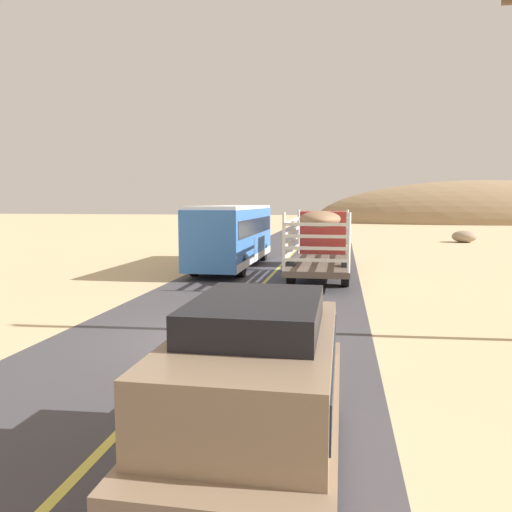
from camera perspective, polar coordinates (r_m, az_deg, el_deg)
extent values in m
plane|color=#CCB284|center=(12.65, -5.17, -9.40)|extent=(240.00, 240.00, 0.00)
cube|color=#423F44|center=(12.65, -5.17, -9.36)|extent=(8.00, 120.00, 0.02)
cube|color=#D8CC4C|center=(12.65, -5.17, -9.30)|extent=(0.16, 117.60, 0.00)
cube|color=#8C7259|center=(6.28, 0.28, -19.31)|extent=(1.90, 4.60, 0.90)
cube|color=#8C7259|center=(5.82, 0.03, -12.37)|extent=(1.75, 3.59, 0.80)
cube|color=#192333|center=(5.81, 0.03, -12.18)|extent=(1.79, 3.22, 0.44)
cube|color=black|center=(5.71, 0.12, -6.68)|extent=(1.42, 2.07, 0.36)
cylinder|color=black|center=(7.83, -4.08, -16.35)|extent=(0.26, 0.76, 0.76)
cylinder|color=black|center=(7.63, 8.53, -17.03)|extent=(0.26, 0.76, 0.76)
cube|color=#B2332D|center=(26.74, 7.89, 2.78)|extent=(2.50, 2.20, 2.20)
cube|color=#192333|center=(26.72, 7.91, 3.74)|extent=(2.53, 1.54, 0.70)
cube|color=brown|center=(21.47, 7.34, -1.00)|extent=(2.50, 6.40, 0.24)
cylinder|color=silver|center=(24.55, 4.93, 2.79)|extent=(0.12, 0.12, 2.20)
cylinder|color=silver|center=(24.46, 10.50, 2.70)|extent=(0.12, 0.12, 2.20)
cylinder|color=silver|center=(18.32, 3.23, 1.64)|extent=(0.12, 0.12, 2.20)
cylinder|color=silver|center=(18.20, 10.69, 1.51)|extent=(0.12, 0.12, 2.20)
cube|color=silver|center=(21.49, 4.14, 0.55)|extent=(0.08, 6.30, 0.12)
cube|color=silver|center=(21.39, 10.60, 0.43)|extent=(0.08, 6.30, 0.12)
cube|color=silver|center=(18.27, 6.92, -0.49)|extent=(2.40, 0.08, 0.12)
cube|color=silver|center=(21.45, 4.14, 1.71)|extent=(0.08, 6.30, 0.12)
cube|color=silver|center=(21.35, 10.62, 1.60)|extent=(0.08, 6.30, 0.12)
cube|color=silver|center=(18.22, 6.93, 0.88)|extent=(2.40, 0.08, 0.12)
cube|color=silver|center=(21.42, 4.15, 2.89)|extent=(0.08, 6.30, 0.12)
cube|color=silver|center=(21.32, 10.65, 2.78)|extent=(0.08, 6.30, 0.12)
cube|color=silver|center=(18.19, 6.95, 2.26)|extent=(2.40, 0.08, 0.12)
cube|color=silver|center=(21.40, 4.16, 4.06)|extent=(0.08, 6.30, 0.12)
cube|color=silver|center=(21.30, 10.67, 3.96)|extent=(0.08, 6.30, 0.12)
cube|color=silver|center=(18.16, 6.97, 3.65)|extent=(2.40, 0.08, 0.12)
ellipsoid|color=#8C6B4C|center=(21.31, 7.41, 4.26)|extent=(1.75, 3.84, 0.70)
cylinder|color=black|center=(26.91, 5.53, 0.16)|extent=(0.32, 1.10, 1.10)
cylinder|color=black|center=(26.83, 10.18, 0.07)|extent=(0.32, 1.10, 1.10)
cylinder|color=black|center=(20.30, 4.09, -1.81)|extent=(0.32, 1.10, 1.10)
cylinder|color=black|center=(20.20, 10.26, -1.93)|extent=(0.32, 1.10, 1.10)
cube|color=#3872C6|center=(25.63, -2.69, 2.46)|extent=(2.50, 10.00, 2.70)
cube|color=white|center=(25.58, -2.71, 5.66)|extent=(2.45, 9.80, 0.16)
cube|color=#192333|center=(25.61, -2.70, 3.51)|extent=(2.54, 9.20, 0.80)
cube|color=silver|center=(25.74, -2.68, -0.10)|extent=(2.53, 9.80, 0.36)
cylinder|color=black|center=(29.14, -3.40, 0.54)|extent=(0.30, 1.00, 1.00)
cylinder|color=black|center=(28.71, 0.87, 0.47)|extent=(0.30, 1.00, 1.00)
cylinder|color=black|center=(22.90, -7.14, -1.05)|extent=(0.30, 1.00, 1.00)
cylinder|color=black|center=(22.36, -1.74, -1.18)|extent=(0.30, 1.00, 1.00)
cube|color=#264C8C|center=(48.92, 8.88, 2.99)|extent=(1.90, 4.60, 0.90)
cube|color=#264C8C|center=(48.73, 8.89, 3.98)|extent=(1.75, 3.59, 0.80)
cube|color=#192333|center=(48.73, 8.89, 4.00)|extent=(1.79, 3.22, 0.44)
cube|color=silver|center=(46.72, 8.82, 2.43)|extent=(1.86, 0.20, 0.24)
cube|color=red|center=(46.65, 7.81, 3.07)|extent=(0.16, 0.06, 0.14)
cube|color=red|center=(46.62, 9.85, 3.04)|extent=(0.16, 0.06, 0.14)
cylinder|color=black|center=(50.38, 7.97, 2.75)|extent=(0.26, 0.76, 0.76)
cylinder|color=black|center=(50.35, 9.84, 2.72)|extent=(0.26, 0.76, 0.76)
cylinder|color=black|center=(47.53, 7.85, 2.55)|extent=(0.26, 0.76, 0.76)
cylinder|color=black|center=(47.50, 9.83, 2.52)|extent=(0.26, 0.76, 0.76)
ellipsoid|color=gray|center=(45.61, 22.94, 2.09)|extent=(2.03, 1.96, 1.00)
ellipsoid|color=#997C5A|center=(89.61, 24.46, 3.50)|extent=(54.52, 19.21, 14.02)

